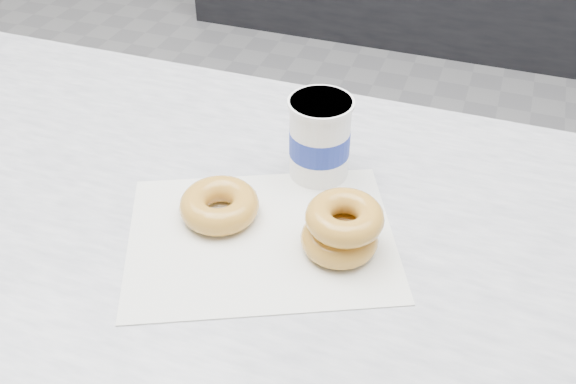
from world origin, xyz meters
The scene contains 5 objects.
ground centered at (0.00, 0.00, 0.00)m, with size 5.00×5.00×0.00m, color #949497.
wax_paper centered at (0.12, -0.61, 0.90)m, with size 0.34×0.26×0.00m, color silver.
donut_single centered at (0.05, -0.59, 0.92)m, with size 0.11×0.11×0.04m, color gold.
donut_stack centered at (0.22, -0.60, 0.94)m, with size 0.11×0.11×0.07m.
coffee_cup centered at (0.15, -0.46, 0.96)m, with size 0.11×0.11×0.12m.
Camera 1 is at (0.35, -1.17, 1.47)m, focal length 40.00 mm.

